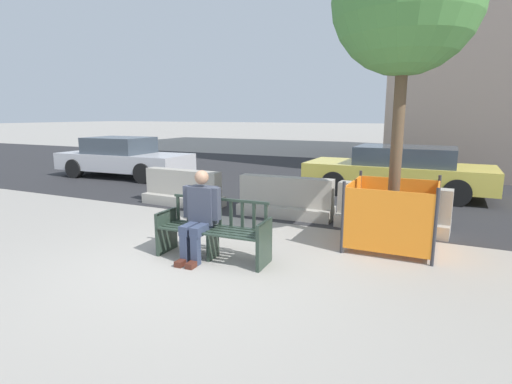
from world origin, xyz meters
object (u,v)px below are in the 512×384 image
(street_bench, at_px, (213,232))
(construction_fence, at_px, (392,213))
(jersey_barrier_left, at_px, (183,191))
(car_sedan_mid, at_px, (123,158))
(jersey_barrier_right, at_px, (392,212))
(car_taxi_near, at_px, (399,170))
(seated_person, at_px, (200,213))
(street_tree, at_px, (406,1))
(jersey_barrier_centre, at_px, (286,200))

(street_bench, xyz_separation_m, construction_fence, (2.32, 1.69, 0.17))
(street_bench, xyz_separation_m, jersey_barrier_left, (-2.54, 2.79, -0.06))
(construction_fence, relative_size, car_sedan_mid, 0.29)
(jersey_barrier_left, height_order, construction_fence, construction_fence)
(jersey_barrier_right, height_order, car_taxi_near, car_taxi_near)
(seated_person, bearing_deg, street_tree, 35.01)
(car_taxi_near, distance_m, car_sedan_mid, 8.93)
(car_sedan_mid, bearing_deg, jersey_barrier_left, -31.70)
(jersey_barrier_centre, bearing_deg, street_tree, -26.34)
(construction_fence, bearing_deg, jersey_barrier_centre, 153.66)
(jersey_barrier_centre, height_order, construction_fence, construction_fence)
(street_tree, distance_m, car_sedan_mid, 10.50)
(seated_person, relative_size, jersey_barrier_centre, 0.65)
(seated_person, xyz_separation_m, jersey_barrier_centre, (0.25, 2.88, -0.35))
(seated_person, xyz_separation_m, car_sedan_mid, (-6.77, 5.58, -0.02))
(street_bench, distance_m, construction_fence, 2.88)
(street_bench, relative_size, seated_person, 1.30)
(seated_person, bearing_deg, car_sedan_mid, 140.48)
(jersey_barrier_right, distance_m, car_sedan_mid, 9.59)
(car_sedan_mid, bearing_deg, jersey_barrier_centre, -21.06)
(car_taxi_near, bearing_deg, jersey_barrier_right, -85.72)
(jersey_barrier_left, bearing_deg, jersey_barrier_centre, 0.58)
(street_bench, bearing_deg, seated_person, -160.91)
(street_bench, bearing_deg, construction_fence, 36.11)
(jersey_barrier_centre, height_order, street_tree, street_tree)
(jersey_barrier_centre, bearing_deg, jersey_barrier_right, -2.73)
(jersey_barrier_right, bearing_deg, jersey_barrier_left, 179.08)
(seated_person, distance_m, jersey_barrier_left, 3.71)
(street_bench, bearing_deg, car_taxi_near, 72.94)
(jersey_barrier_right, height_order, car_sedan_mid, car_sedan_mid)
(street_tree, bearing_deg, seated_person, -144.99)
(seated_person, xyz_separation_m, car_taxi_near, (2.13, 6.38, -0.02))
(jersey_barrier_right, bearing_deg, construction_fence, -83.51)
(seated_person, bearing_deg, jersey_barrier_centre, 85.08)
(street_tree, distance_m, car_taxi_near, 5.56)
(street_tree, relative_size, car_sedan_mid, 1.03)
(street_bench, distance_m, jersey_barrier_left, 3.77)
(street_bench, relative_size, car_taxi_near, 0.36)
(seated_person, bearing_deg, construction_fence, 35.01)
(seated_person, height_order, jersey_barrier_right, seated_person)
(street_tree, bearing_deg, car_taxi_near, 94.77)
(street_bench, relative_size, jersey_barrier_left, 0.84)
(street_tree, xyz_separation_m, car_taxi_near, (-0.39, 4.62, -3.07))
(construction_fence, bearing_deg, seated_person, -144.99)
(jersey_barrier_centre, xyz_separation_m, jersey_barrier_left, (-2.60, -0.03, 0.00))
(jersey_barrier_right, xyz_separation_m, car_sedan_mid, (-9.16, 2.80, 0.33))
(seated_person, xyz_separation_m, construction_fence, (2.51, 1.76, -0.13))
(jersey_barrier_right, height_order, construction_fence, construction_fence)
(street_bench, bearing_deg, street_tree, 36.11)
(construction_fence, bearing_deg, street_bench, -143.89)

